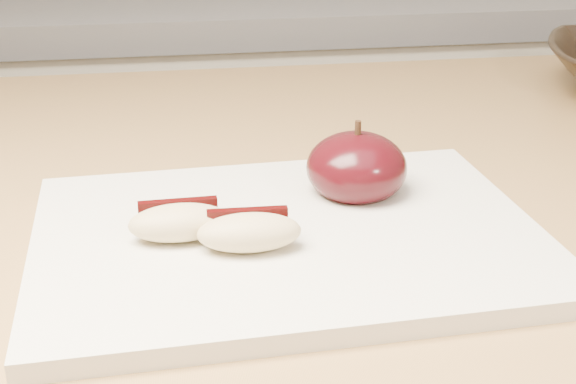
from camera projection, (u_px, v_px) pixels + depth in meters
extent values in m
cube|color=silver|center=(236.00, 260.00, 1.44)|extent=(2.40, 0.60, 0.90)
cube|color=#9C7244|center=(310.00, 193.00, 0.63)|extent=(1.64, 0.64, 0.04)
cube|color=silver|center=(288.00, 238.00, 0.50)|extent=(0.32, 0.24, 0.01)
ellipsoid|color=black|center=(356.00, 168.00, 0.55)|extent=(0.08, 0.08, 0.05)
cylinder|color=black|center=(358.00, 128.00, 0.53)|extent=(0.00, 0.00, 0.01)
ellipsoid|color=tan|center=(180.00, 223.00, 0.48)|extent=(0.06, 0.03, 0.02)
cube|color=black|center=(178.00, 215.00, 0.49)|extent=(0.05, 0.01, 0.02)
ellipsoid|color=tan|center=(249.00, 232.00, 0.47)|extent=(0.06, 0.03, 0.02)
cube|color=black|center=(248.00, 224.00, 0.48)|extent=(0.05, 0.01, 0.02)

